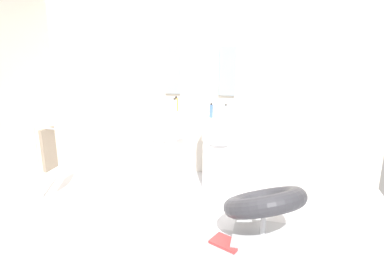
{
  "coord_description": "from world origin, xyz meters",
  "views": [
    {
      "loc": [
        0.94,
        -2.65,
        1.82
      ],
      "look_at": [
        0.15,
        0.55,
        0.95
      ],
      "focal_mm": 29.56,
      "sensor_mm": 36.0,
      "label": 1
    }
  ],
  "objects_px": {
    "magazine_red": "(226,243)",
    "soap_bottle_clear": "(226,109)",
    "towel_rack": "(47,151)",
    "soap_bottle_blue": "(211,111)",
    "soap_bottle_amber": "(176,104)",
    "pedestal_sink_left": "(165,144)",
    "lounge_chair": "(264,207)",
    "pedestal_sink_right": "(221,148)",
    "soap_bottle_white": "(175,106)"
  },
  "relations": [
    {
      "from": "towel_rack",
      "to": "soap_bottle_clear",
      "type": "relative_size",
      "value": 7.77
    },
    {
      "from": "pedestal_sink_right",
      "to": "soap_bottle_blue",
      "type": "height_order",
      "value": "soap_bottle_blue"
    },
    {
      "from": "soap_bottle_amber",
      "to": "soap_bottle_blue",
      "type": "bearing_deg",
      "value": -27.79
    },
    {
      "from": "pedestal_sink_left",
      "to": "towel_rack",
      "type": "bearing_deg",
      "value": -142.82
    },
    {
      "from": "soap_bottle_white",
      "to": "soap_bottle_amber",
      "type": "height_order",
      "value": "soap_bottle_amber"
    },
    {
      "from": "lounge_chair",
      "to": "soap_bottle_clear",
      "type": "height_order",
      "value": "soap_bottle_clear"
    },
    {
      "from": "lounge_chair",
      "to": "soap_bottle_white",
      "type": "distance_m",
      "value": 1.81
    },
    {
      "from": "towel_rack",
      "to": "pedestal_sink_right",
      "type": "bearing_deg",
      "value": 24.6
    },
    {
      "from": "magazine_red",
      "to": "soap_bottle_amber",
      "type": "bearing_deg",
      "value": 146.73
    },
    {
      "from": "pedestal_sink_left",
      "to": "pedestal_sink_right",
      "type": "distance_m",
      "value": 0.76
    },
    {
      "from": "pedestal_sink_left",
      "to": "soap_bottle_blue",
      "type": "xyz_separation_m",
      "value": [
        0.64,
        -0.14,
        0.51
      ]
    },
    {
      "from": "lounge_chair",
      "to": "soap_bottle_white",
      "type": "relative_size",
      "value": 5.9
    },
    {
      "from": "magazine_red",
      "to": "soap_bottle_clear",
      "type": "xyz_separation_m",
      "value": [
        -0.23,
        1.4,
        0.99
      ]
    },
    {
      "from": "lounge_chair",
      "to": "towel_rack",
      "type": "relative_size",
      "value": 1.16
    },
    {
      "from": "soap_bottle_clear",
      "to": "soap_bottle_white",
      "type": "bearing_deg",
      "value": -172.91
    },
    {
      "from": "pedestal_sink_right",
      "to": "soap_bottle_blue",
      "type": "bearing_deg",
      "value": -129.07
    },
    {
      "from": "pedestal_sink_right",
      "to": "towel_rack",
      "type": "xyz_separation_m",
      "value": [
        -1.91,
        -0.88,
        0.1
      ]
    },
    {
      "from": "soap_bottle_amber",
      "to": "soap_bottle_clear",
      "type": "distance_m",
      "value": 0.67
    },
    {
      "from": "pedestal_sink_left",
      "to": "soap_bottle_blue",
      "type": "bearing_deg",
      "value": -12.27
    },
    {
      "from": "pedestal_sink_right",
      "to": "lounge_chair",
      "type": "height_order",
      "value": "pedestal_sink_right"
    },
    {
      "from": "soap_bottle_blue",
      "to": "soap_bottle_clear",
      "type": "xyz_separation_m",
      "value": [
        0.14,
        0.28,
        -0.03
      ]
    },
    {
      "from": "soap_bottle_white",
      "to": "soap_bottle_amber",
      "type": "relative_size",
      "value": 0.95
    },
    {
      "from": "pedestal_sink_right",
      "to": "soap_bottle_clear",
      "type": "xyz_separation_m",
      "value": [
        0.02,
        0.14,
        0.48
      ]
    },
    {
      "from": "pedestal_sink_right",
      "to": "magazine_red",
      "type": "height_order",
      "value": "pedestal_sink_right"
    },
    {
      "from": "magazine_red",
      "to": "soap_bottle_white",
      "type": "height_order",
      "value": "soap_bottle_white"
    },
    {
      "from": "pedestal_sink_right",
      "to": "soap_bottle_clear",
      "type": "height_order",
      "value": "soap_bottle_clear"
    },
    {
      "from": "pedestal_sink_left",
      "to": "soap_bottle_clear",
      "type": "relative_size",
      "value": 8.66
    },
    {
      "from": "soap_bottle_blue",
      "to": "soap_bottle_clear",
      "type": "relative_size",
      "value": 1.46
    },
    {
      "from": "magazine_red",
      "to": "soap_bottle_white",
      "type": "relative_size",
      "value": 1.5
    },
    {
      "from": "lounge_chair",
      "to": "soap_bottle_clear",
      "type": "bearing_deg",
      "value": 114.09
    },
    {
      "from": "magazine_red",
      "to": "soap_bottle_clear",
      "type": "distance_m",
      "value": 1.73
    },
    {
      "from": "soap_bottle_white",
      "to": "soap_bottle_blue",
      "type": "height_order",
      "value": "soap_bottle_white"
    },
    {
      "from": "pedestal_sink_right",
      "to": "pedestal_sink_left",
      "type": "bearing_deg",
      "value": 180.0
    },
    {
      "from": "pedestal_sink_right",
      "to": "soap_bottle_amber",
      "type": "bearing_deg",
      "value": 167.9
    },
    {
      "from": "lounge_chair",
      "to": "soap_bottle_blue",
      "type": "bearing_deg",
      "value": 125.88
    },
    {
      "from": "pedestal_sink_right",
      "to": "soap_bottle_blue",
      "type": "distance_m",
      "value": 0.54
    },
    {
      "from": "pedestal_sink_right",
      "to": "soap_bottle_clear",
      "type": "relative_size",
      "value": 8.66
    },
    {
      "from": "towel_rack",
      "to": "soap_bottle_clear",
      "type": "bearing_deg",
      "value": 27.64
    },
    {
      "from": "pedestal_sink_right",
      "to": "towel_rack",
      "type": "bearing_deg",
      "value": -155.4
    },
    {
      "from": "soap_bottle_clear",
      "to": "pedestal_sink_right",
      "type": "bearing_deg",
      "value": -100.18
    },
    {
      "from": "lounge_chair",
      "to": "soap_bottle_clear",
      "type": "xyz_separation_m",
      "value": [
        -0.55,
        1.23,
        0.66
      ]
    },
    {
      "from": "pedestal_sink_left",
      "to": "soap_bottle_amber",
      "type": "height_order",
      "value": "soap_bottle_amber"
    },
    {
      "from": "towel_rack",
      "to": "soap_bottle_amber",
      "type": "height_order",
      "value": "soap_bottle_amber"
    },
    {
      "from": "pedestal_sink_right",
      "to": "soap_bottle_amber",
      "type": "xyz_separation_m",
      "value": [
        -0.64,
        0.14,
        0.52
      ]
    },
    {
      "from": "magazine_red",
      "to": "soap_bottle_clear",
      "type": "height_order",
      "value": "soap_bottle_clear"
    },
    {
      "from": "magazine_red",
      "to": "soap_bottle_blue",
      "type": "height_order",
      "value": "soap_bottle_blue"
    },
    {
      "from": "pedestal_sink_left",
      "to": "lounge_chair",
      "type": "bearing_deg",
      "value": -39.35
    },
    {
      "from": "soap_bottle_blue",
      "to": "soap_bottle_white",
      "type": "bearing_deg",
      "value": 159.38
    },
    {
      "from": "soap_bottle_amber",
      "to": "soap_bottle_clear",
      "type": "relative_size",
      "value": 1.61
    },
    {
      "from": "magazine_red",
      "to": "pedestal_sink_right",
      "type": "bearing_deg",
      "value": 125.51
    }
  ]
}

